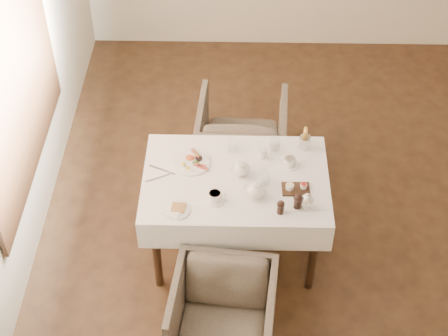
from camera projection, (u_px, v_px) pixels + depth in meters
name	position (u px, v px, depth m)	size (l,w,h in m)	color
room	(6.00, 47.00, 4.35)	(5.00, 5.00, 5.00)	black
table	(235.00, 190.00, 4.78)	(1.28, 0.88, 0.75)	black
armchair_near	(223.00, 317.00, 4.42)	(0.65, 0.67, 0.61)	#453B32
armchair_far	(242.00, 137.00, 5.64)	(0.71, 0.73, 0.67)	#453B32
breakfast_plate	(191.00, 162.00, 4.80)	(0.27, 0.27, 0.03)	white
side_plate	(176.00, 210.00, 4.47)	(0.19, 0.18, 0.02)	white
teapot_centre	(241.00, 168.00, 4.68)	(0.15, 0.12, 0.12)	white
teapot_front	(257.00, 189.00, 4.52)	(0.17, 0.13, 0.13)	white
creamer	(262.00, 153.00, 4.82)	(0.06, 0.06, 0.07)	white
teacup_near	(215.00, 197.00, 4.53)	(0.13, 0.13, 0.07)	white
teacup_far	(290.00, 162.00, 4.77)	(0.13, 0.13, 0.06)	white
glass_left	(233.00, 145.00, 4.87)	(0.07, 0.07, 0.09)	silver
glass_mid	(265.00, 178.00, 4.63)	(0.07, 0.07, 0.10)	silver
glass_right	(275.00, 143.00, 4.87)	(0.07, 0.07, 0.10)	silver
condiment_board	(296.00, 188.00, 4.60)	(0.19, 0.13, 0.05)	black
pepper_mill_left	(281.00, 207.00, 4.43)	(0.05, 0.05, 0.11)	black
pepper_mill_right	(298.00, 201.00, 4.46)	(0.06, 0.06, 0.12)	black
silver_pot	(307.00, 200.00, 4.46)	(0.11, 0.09, 0.12)	white
fries_cup	(305.00, 139.00, 4.87)	(0.08, 0.08, 0.17)	silver
cutlery_fork	(162.00, 170.00, 4.75)	(0.02, 0.21, 0.00)	silver
cutlery_knife	(158.00, 178.00, 4.69)	(0.01, 0.18, 0.00)	silver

